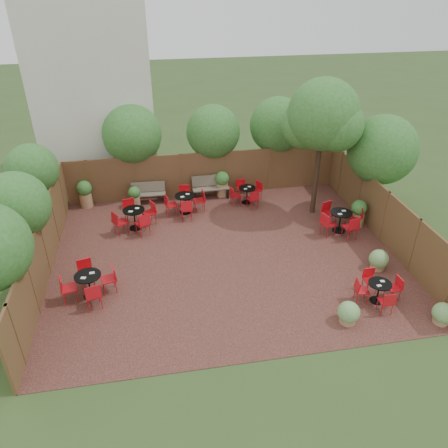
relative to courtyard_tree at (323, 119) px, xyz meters
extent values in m
plane|color=#354F23|center=(-4.20, -2.48, -4.00)|extent=(80.00, 80.00, 0.00)
cube|color=#331715|center=(-4.20, -2.48, -3.99)|extent=(12.00, 10.00, 0.02)
cube|color=brown|center=(-4.20, 2.52, -3.00)|extent=(12.00, 0.08, 2.00)
cube|color=brown|center=(-10.20, -2.48, -3.00)|extent=(0.08, 10.00, 2.00)
cube|color=brown|center=(1.80, -2.48, -3.00)|extent=(0.08, 10.00, 2.00)
cube|color=silver|center=(-8.70, 5.52, 0.00)|extent=(5.00, 4.00, 8.00)
sphere|color=#2A6420|center=(-10.80, 0.52, -1.44)|extent=(1.88, 1.88, 1.88)
sphere|color=#2A6420|center=(-10.70, -2.48, -1.37)|extent=(2.09, 2.09, 2.09)
sphere|color=#2A6420|center=(-7.20, 3.22, -1.24)|extent=(2.53, 2.53, 2.53)
sphere|color=#2A6420|center=(-3.70, 3.12, -1.29)|extent=(2.37, 2.37, 2.37)
sphere|color=#2A6420|center=(-0.70, 3.32, -1.24)|extent=(2.55, 2.55, 2.55)
sphere|color=#2A6420|center=(2.40, -0.48, -1.19)|extent=(2.71, 2.71, 2.71)
cylinder|color=black|center=(0.01, 0.01, -1.80)|extent=(0.24, 0.24, 4.37)
sphere|color=#2A6420|center=(0.01, 0.01, 0.17)|extent=(2.73, 2.73, 2.73)
sphere|color=#2A6420|center=(-0.49, 0.41, -0.31)|extent=(1.91, 1.91, 1.91)
sphere|color=#2A6420|center=(0.41, -0.39, -0.13)|extent=(1.99, 1.99, 1.99)
cube|color=brown|center=(-6.73, 2.07, -3.57)|extent=(1.47, 0.49, 0.05)
cube|color=brown|center=(-6.73, 2.26, -3.30)|extent=(1.46, 0.17, 0.44)
cube|color=black|center=(-7.39, 2.07, -3.79)|extent=(0.08, 0.44, 0.39)
cube|color=black|center=(-6.07, 2.07, -3.79)|extent=(0.08, 0.44, 0.39)
cube|color=brown|center=(-4.00, 2.07, -3.52)|extent=(1.64, 0.55, 0.05)
cube|color=brown|center=(-4.00, 2.28, -3.23)|extent=(1.62, 0.18, 0.49)
cube|color=black|center=(-4.73, 2.07, -3.77)|extent=(0.08, 0.49, 0.43)
cube|color=black|center=(-3.27, 2.07, -3.77)|extent=(0.08, 0.49, 0.43)
cylinder|color=black|center=(0.49, -1.64, -3.97)|extent=(0.49, 0.49, 0.03)
cylinder|color=black|center=(0.49, -1.64, -3.57)|extent=(0.06, 0.06, 0.78)
cylinder|color=black|center=(0.49, -1.64, -3.17)|extent=(0.84, 0.84, 0.03)
cube|color=white|center=(0.63, -1.55, -3.15)|extent=(0.18, 0.14, 0.02)
cube|color=white|center=(0.38, -1.78, -3.15)|extent=(0.18, 0.14, 0.02)
cylinder|color=black|center=(-7.33, -0.05, -3.97)|extent=(0.49, 0.49, 0.03)
cylinder|color=black|center=(-7.33, -0.05, -3.57)|extent=(0.06, 0.06, 0.78)
cylinder|color=black|center=(-7.33, -0.05, -3.17)|extent=(0.85, 0.85, 0.03)
cube|color=white|center=(-7.20, 0.04, -3.14)|extent=(0.19, 0.16, 0.02)
cube|color=white|center=(-7.44, -0.18, -3.14)|extent=(0.19, 0.16, 0.02)
cylinder|color=black|center=(-5.26, 0.90, -3.97)|extent=(0.47, 0.47, 0.03)
cylinder|color=black|center=(-5.26, 0.90, -3.58)|extent=(0.05, 0.05, 0.76)
cylinder|color=black|center=(-5.26, 0.90, -3.19)|extent=(0.82, 0.82, 0.03)
cube|color=white|center=(-5.13, 0.98, -3.17)|extent=(0.16, 0.12, 0.02)
cube|color=white|center=(-5.37, 0.77, -3.17)|extent=(0.16, 0.12, 0.02)
cylinder|color=black|center=(-2.53, 1.32, -3.97)|extent=(0.43, 0.43, 0.03)
cylinder|color=black|center=(-2.53, 1.32, -3.62)|extent=(0.05, 0.05, 0.68)
cylinder|color=black|center=(-2.53, 1.32, -3.27)|extent=(0.74, 0.74, 0.03)
cube|color=white|center=(-2.41, 1.40, -3.25)|extent=(0.16, 0.14, 0.01)
cube|color=white|center=(-2.62, 1.20, -3.25)|extent=(0.16, 0.14, 0.01)
cylinder|color=black|center=(-8.72, -3.99, -3.97)|extent=(0.47, 0.47, 0.03)
cylinder|color=black|center=(-8.72, -3.99, -3.58)|extent=(0.05, 0.05, 0.75)
cylinder|color=black|center=(-8.72, -3.99, -3.20)|extent=(0.82, 0.82, 0.03)
cube|color=white|center=(-8.59, -3.90, -3.17)|extent=(0.17, 0.13, 0.02)
cube|color=white|center=(-8.83, -4.12, -3.17)|extent=(0.17, 0.13, 0.02)
cylinder|color=black|center=(-0.02, -5.79, -3.97)|extent=(0.41, 0.41, 0.03)
cylinder|color=black|center=(-0.02, -5.79, -3.64)|extent=(0.05, 0.05, 0.65)
cylinder|color=black|center=(-0.02, -5.79, -3.31)|extent=(0.70, 0.70, 0.03)
cube|color=white|center=(0.09, -5.72, -3.29)|extent=(0.14, 0.10, 0.01)
cube|color=white|center=(-0.12, -5.90, -3.29)|extent=(0.14, 0.10, 0.01)
cylinder|color=#97714B|center=(-7.32, 1.77, -3.74)|extent=(0.43, 0.43, 0.49)
sphere|color=#2A6420|center=(-7.32, 1.77, -3.30)|extent=(0.52, 0.52, 0.52)
cylinder|color=#97714B|center=(-3.47, 2.22, -3.68)|extent=(0.52, 0.52, 0.60)
sphere|color=#2A6420|center=(-3.47, 2.22, -3.15)|extent=(0.63, 0.63, 0.63)
cylinder|color=#97714B|center=(-9.39, 2.22, -3.68)|extent=(0.54, 0.54, 0.61)
sphere|color=#2A6420|center=(-9.39, 2.22, -3.13)|extent=(0.64, 0.64, 0.64)
cylinder|color=#97714B|center=(1.34, -1.40, -3.69)|extent=(0.51, 0.51, 0.58)
sphere|color=#2A6420|center=(1.34, -1.40, -3.17)|extent=(0.61, 0.61, 0.61)
cylinder|color=#97714B|center=(1.36, -6.99, -3.88)|extent=(0.44, 0.44, 0.20)
sphere|color=#65974E|center=(1.36, -6.99, -3.63)|extent=(0.61, 0.61, 0.61)
cylinder|color=#97714B|center=(-1.30, -6.50, -3.88)|extent=(0.47, 0.47, 0.21)
sphere|color=#65974E|center=(-1.30, -6.50, -3.61)|extent=(0.64, 0.64, 0.64)
cylinder|color=#97714B|center=(0.80, -4.21, -3.87)|extent=(0.48, 0.48, 0.22)
sphere|color=#65974E|center=(0.80, -4.21, -3.60)|extent=(0.66, 0.66, 0.66)
camera|label=1|loc=(-6.48, -15.19, 4.87)|focal=34.91mm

